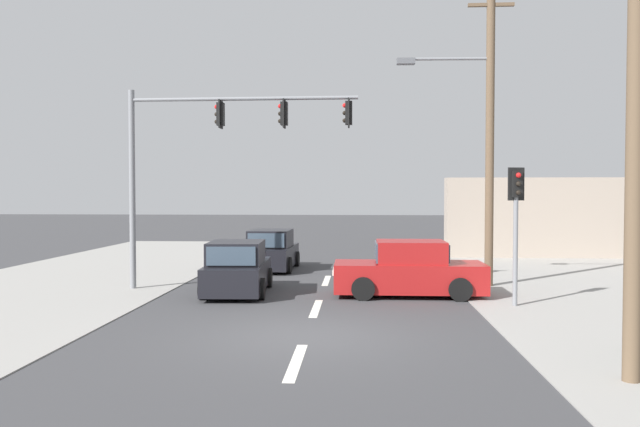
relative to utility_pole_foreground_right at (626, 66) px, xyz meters
The scene contains 13 objects.
ground_plane 7.58m from the utility_pole_foreground_right, 150.88° to the left, with size 140.00×140.00×0.00m, color #3A3A3D.
lane_dash_near 7.07m from the utility_pole_foreground_right, behind, with size 0.20×2.40×0.01m, color silver.
lane_dash_mid 9.13m from the utility_pole_foreground_right, 131.13° to the left, with size 0.20×2.40×0.01m, color silver.
lane_dash_far 12.92m from the utility_pole_foreground_right, 115.19° to the left, with size 0.20×2.40×0.01m, color silver.
kerb_left_verge 15.97m from the utility_pole_foreground_right, 153.30° to the left, with size 8.00×40.00×0.02m, color gray.
utility_pole_foreground_right is the anchor object (origin of this frame).
utility_pole_midground_right 9.87m from the utility_pole_foreground_right, 90.74° to the left, with size 3.78×0.37×9.79m.
traffic_signal_mast 12.11m from the utility_pole_foreground_right, 134.48° to the left, with size 6.89×0.50×6.00m.
pedestal_signal_right_kerb 6.85m from the utility_pole_foreground_right, 90.27° to the left, with size 0.44×0.31×3.56m.
shopfront_wall_far 19.97m from the utility_pole_foreground_right, 72.61° to the left, with size 12.00×1.00×3.60m, color #A39384.
sedan_kerbside_parked 9.31m from the utility_pole_foreground_right, 108.18° to the left, with size 4.25×1.91×1.56m.
hatchback_oncoming_near 11.74m from the utility_pole_foreground_right, 133.26° to the left, with size 1.93×3.71×1.53m.
hatchback_crossing_left 15.99m from the utility_pole_foreground_right, 118.31° to the left, with size 1.86×3.68×1.53m.
Camera 1 is at (1.08, -12.58, 2.91)m, focal length 35.00 mm.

